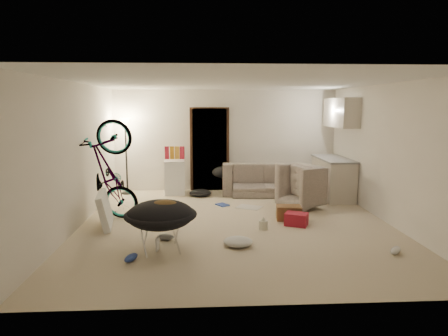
{
  "coord_description": "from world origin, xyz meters",
  "views": [
    {
      "loc": [
        -0.59,
        -6.93,
        2.09
      ],
      "look_at": [
        -0.17,
        0.6,
        0.92
      ],
      "focal_mm": 32.0,
      "sensor_mm": 36.0,
      "label": 1
    }
  ],
  "objects": [
    {
      "name": "floor_lamp",
      "position": [
        -2.4,
        2.65,
        1.31
      ],
      "size": [
        0.28,
        0.28,
        1.81
      ],
      "color": "black",
      "rests_on": "floor"
    },
    {
      "name": "newspaper",
      "position": [
        0.39,
        1.16,
        0.0
      ],
      "size": [
        0.62,
        0.57,
        0.01
      ],
      "primitive_type": "cube",
      "rotation": [
        0.0,
        0.0,
        1.08
      ],
      "color": "beige",
      "rests_on": "floor"
    },
    {
      "name": "sofa",
      "position": [
        0.88,
        2.45,
        0.29
      ],
      "size": [
        2.0,
        0.88,
        0.57
      ],
      "primitive_type": "imported",
      "rotation": [
        0.0,
        0.0,
        3.08
      ],
      "color": "#3C443C",
      "rests_on": "floor"
    },
    {
      "name": "shoe_0",
      "position": [
        -0.67,
        2.28,
        0.05
      ],
      "size": [
        0.26,
        0.13,
        0.09
      ],
      "primitive_type": "ellipsoid",
      "rotation": [
        0.0,
        0.0,
        -0.12
      ],
      "color": "#2C45A2",
      "rests_on": "floor"
    },
    {
      "name": "book_asset",
      "position": [
        -1.27,
        -1.36,
        0.01
      ],
      "size": [
        0.23,
        0.19,
        0.02
      ],
      "primitive_type": "imported",
      "rotation": [
        0.0,
        0.0,
        1.33
      ],
      "color": "maroon",
      "rests_on": "floor"
    },
    {
      "name": "book_white",
      "position": [
        -1.29,
        1.12,
        0.01
      ],
      "size": [
        0.23,
        0.29,
        0.02
      ],
      "primitive_type": "cube",
      "rotation": [
        0.0,
        0.0,
        0.09
      ],
      "color": "silver",
      "rests_on": "floor"
    },
    {
      "name": "clothes_lump_c",
      "position": [
        -0.06,
        -1.17,
        0.07
      ],
      "size": [
        0.5,
        0.45,
        0.14
      ],
      "primitive_type": "ellipsoid",
      "rotation": [
        0.0,
        0.0,
        -0.16
      ],
      "color": "silver",
      "rests_on": "floor"
    },
    {
      "name": "drink_case_b",
      "position": [
        1.07,
        -0.16,
        0.11
      ],
      "size": [
        0.47,
        0.42,
        0.22
      ],
      "primitive_type": "cube",
      "rotation": [
        0.0,
        0.0,
        -0.44
      ],
      "color": "maroon",
      "rests_on": "floor"
    },
    {
      "name": "book_blue",
      "position": [
        -0.16,
        1.35,
        0.01
      ],
      "size": [
        0.31,
        0.33,
        0.03
      ],
      "primitive_type": "cube",
      "rotation": [
        0.0,
        0.0,
        0.57
      ],
      "color": "#2C45A2",
      "rests_on": "floor"
    },
    {
      "name": "ceiling",
      "position": [
        0.0,
        0.0,
        2.51
      ],
      "size": [
        5.5,
        6.0,
        0.02
      ],
      "primitive_type": "cube",
      "color": "white",
      "rests_on": "wall_back"
    },
    {
      "name": "wall_back",
      "position": [
        0.0,
        3.01,
        1.25
      ],
      "size": [
        5.5,
        0.02,
        2.5
      ],
      "primitive_type": "cube",
      "color": "white",
      "rests_on": "floor"
    },
    {
      "name": "door_trim",
      "position": [
        -0.4,
        2.94,
        1.02
      ],
      "size": [
        0.97,
        0.04,
        2.1
      ],
      "primitive_type": "cube",
      "color": "#371F13",
      "rests_on": "floor"
    },
    {
      "name": "juicer",
      "position": [
        0.45,
        -0.37,
        0.09
      ],
      "size": [
        0.15,
        0.15,
        0.22
      ],
      "color": "beige",
      "rests_on": "floor"
    },
    {
      "name": "snack_box_3",
      "position": [
        -1.06,
        2.55,
        1.0
      ],
      "size": [
        0.11,
        0.09,
        0.3
      ],
      "primitive_type": "cube",
      "rotation": [
        0.0,
        0.0,
        -0.23
      ],
      "color": "maroon",
      "rests_on": "mini_fridge"
    },
    {
      "name": "clothes_lump_b",
      "position": [
        -0.64,
        2.27,
        0.08
      ],
      "size": [
        0.59,
        0.54,
        0.16
      ],
      "primitive_type": "ellipsoid",
      "rotation": [
        0.0,
        0.0,
        0.2
      ],
      "color": "black",
      "rests_on": "floor"
    },
    {
      "name": "kitchen_uppers",
      "position": [
        2.56,
        2.0,
        1.95
      ],
      "size": [
        0.38,
        1.4,
        0.65
      ],
      "primitive_type": "cube",
      "color": "beige",
      "rests_on": "wall_right"
    },
    {
      "name": "shoe_3",
      "position": [
        -1.18,
        -0.83,
        0.05
      ],
      "size": [
        0.29,
        0.17,
        0.1
      ],
      "primitive_type": "ellipsoid",
      "rotation": [
        0.0,
        0.0,
        -0.22
      ],
      "color": "slate",
      "rests_on": "floor"
    },
    {
      "name": "snack_box_0",
      "position": [
        -1.42,
        2.55,
        1.0
      ],
      "size": [
        0.11,
        0.08,
        0.3
      ],
      "primitive_type": "cube",
      "rotation": [
        0.0,
        0.0,
        0.11
      ],
      "color": "maroon",
      "rests_on": "mini_fridge"
    },
    {
      "name": "snack_box_2",
      "position": [
        -1.18,
        2.55,
        1.0
      ],
      "size": [
        0.12,
        0.09,
        0.3
      ],
      "primitive_type": "cube",
      "rotation": [
        0.0,
        0.0,
        0.27
      ],
      "color": "gold",
      "rests_on": "mini_fridge"
    },
    {
      "name": "shoe_1",
      "position": [
        -1.28,
        2.47,
        0.04
      ],
      "size": [
        0.22,
        0.25,
        0.09
      ],
      "primitive_type": "ellipsoid",
      "rotation": [
        0.0,
        0.0,
        -0.94
      ],
      "color": "slate",
      "rests_on": "floor"
    },
    {
      "name": "hoodie",
      "position": [
        -1.15,
        -1.32,
        0.65
      ],
      "size": [
        0.58,
        0.53,
        0.22
      ],
      "primitive_type": "ellipsoid",
      "rotation": [
        0.0,
        0.0,
        0.32
      ],
      "color": "#4C351A",
      "rests_on": "saucer_chair"
    },
    {
      "name": "mini_fridge",
      "position": [
        -1.25,
        2.55,
        0.41
      ],
      "size": [
        0.51,
        0.51,
        0.81
      ],
      "primitive_type": "cube",
      "rotation": [
        0.0,
        0.0,
        0.07
      ],
      "color": "white",
      "rests_on": "floor"
    },
    {
      "name": "sofa_drape",
      "position": [
        -0.07,
        2.45,
        0.54
      ],
      "size": [
        0.65,
        0.57,
        0.28
      ],
      "primitive_type": "ellipsoid",
      "rotation": [
        0.0,
        0.0,
        0.23
      ],
      "color": "black",
      "rests_on": "sofa"
    },
    {
      "name": "snack_box_1",
      "position": [
        -1.3,
        2.55,
        1.0
      ],
      "size": [
        0.11,
        0.08,
        0.3
      ],
      "primitive_type": "cube",
      "rotation": [
        0.0,
        0.0,
        0.08
      ],
      "color": "orange",
      "rests_on": "mini_fridge"
    },
    {
      "name": "shoe_2",
      "position": [
        -1.57,
        -1.68,
        0.05
      ],
      "size": [
        0.21,
        0.29,
        0.1
      ],
      "primitive_type": "ellipsoid",
      "rotation": [
        0.0,
        0.0,
        1.13
      ],
      "color": "#2C45A2",
      "rests_on": "floor"
    },
    {
      "name": "kitchen_counter",
      "position": [
        2.43,
        2.0,
        0.44
      ],
      "size": [
        0.6,
        1.5,
        0.88
      ],
      "primitive_type": "cube",
      "color": "beige",
      "rests_on": "floor"
    },
    {
      "name": "armchair",
      "position": [
        1.77,
        1.29,
        0.32
      ],
      "size": [
        1.19,
        1.26,
        0.65
      ],
      "primitive_type": "imported",
      "rotation": [
        0.0,
        0.0,
        1.97
      ],
      "color": "#3C443C",
      "rests_on": "floor"
    },
    {
      "name": "bicycle",
      "position": [
        -2.3,
        0.37,
        0.5
      ],
      "size": [
        2.0,
        1.09,
        1.1
      ],
      "primitive_type": "imported",
      "rotation": [
        0.0,
        -0.17,
        1.43
      ],
      "color": "black",
      "rests_on": "floor"
    },
    {
      "name": "tv_box",
      "position": [
        -2.3,
        -0.03,
        0.3
      ],
      "size": [
        0.37,
        0.94,
        0.61
      ],
      "primitive_type": "cube",
      "rotation": [
        0.0,
        -0.21,
        0.16
      ],
      "color": "silver",
      "rests_on": "floor"
    },
    {
      "name": "counter_top",
      "position": [
        2.43,
        2.0,
        0.9
      ],
      "size": [
        0.64,
        1.54,
        0.04
      ],
      "primitive_type": "cube",
      "color": "gray",
      "rests_on": "kitchen_counter"
    },
    {
      "name": "doorway",
      "position": [
        -0.4,
        2.97,
        1.02
      ],
      "size": [
        0.85,
        0.1,
        2.04
      ],
      "primitive_type": "cube",
      "color": "black",
      "rests_on": "floor"
    },
    {
      "name": "wall_left",
      "position": [
        -2.76,
        0.0,
        1.25
      ],
      "size": [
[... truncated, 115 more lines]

